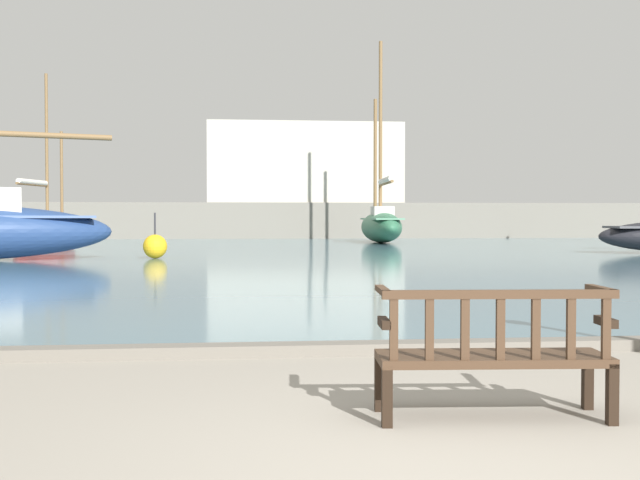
{
  "coord_description": "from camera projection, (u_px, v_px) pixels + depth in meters",
  "views": [
    {
      "loc": [
        -1.2,
        -4.27,
        1.41
      ],
      "look_at": [
        0.29,
        10.0,
        1.0
      ],
      "focal_mm": 45.0,
      "sensor_mm": 36.0,
      "label": 1
    }
  ],
  "objects": [
    {
      "name": "sailboat_centre_channel",
      "position": [
        46.0,
        232.0,
        36.39
      ],
      "size": [
        2.54,
        5.91,
        7.86
      ],
      "color": "maroon",
      "rests_on": "harbor_water"
    },
    {
      "name": "ground_plane",
      "position": [
        457.0,
        473.0,
        4.41
      ],
      "size": [
        160.0,
        160.0,
        0.0
      ],
      "primitive_type": "plane",
      "color": "gray"
    },
    {
      "name": "far_breakwater",
      "position": [
        270.0,
        205.0,
        50.51
      ],
      "size": [
        57.41,
        2.4,
        7.41
      ],
      "color": "slate",
      "rests_on": "ground"
    },
    {
      "name": "sailboat_mid_port",
      "position": [
        381.0,
        224.0,
        41.91
      ],
      "size": [
        2.31,
        10.05,
        10.54
      ],
      "color": "#2D6647",
      "rests_on": "harbor_water"
    },
    {
      "name": "channel_buoy",
      "position": [
        155.0,
        246.0,
        25.8
      ],
      "size": [
        0.77,
        0.77,
        1.47
      ],
      "color": "gold",
      "rests_on": "harbor_water"
    },
    {
      "name": "park_bench",
      "position": [
        493.0,
        352.0,
        5.57
      ],
      "size": [
        1.63,
        0.63,
        0.92
      ],
      "color": "black",
      "rests_on": "ground"
    },
    {
      "name": "quay_edge_kerb",
      "position": [
        354.0,
        348.0,
        8.23
      ],
      "size": [
        40.0,
        0.3,
        0.12
      ],
      "primitive_type": "cube",
      "color": "slate",
      "rests_on": "ground"
    },
    {
      "name": "harbor_water",
      "position": [
        257.0,
        240.0,
        48.15
      ],
      "size": [
        100.0,
        80.0,
        0.08
      ],
      "primitive_type": "cube",
      "color": "slate",
      "rests_on": "ground"
    }
  ]
}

